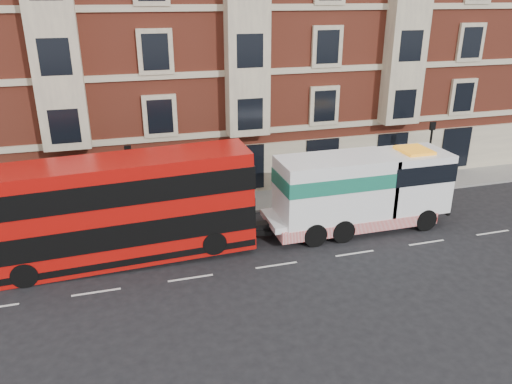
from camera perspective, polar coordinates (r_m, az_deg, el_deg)
ground at (r=23.34m, az=2.34°, el=-8.36°), size 120.00×120.00×0.00m
sidewalk at (r=29.76m, az=-2.25°, el=-1.28°), size 90.00×3.00×0.15m
victorian_terrace at (r=34.87m, az=-4.88°, el=18.95°), size 45.00×12.00×20.40m
lamp_post_west at (r=26.86m, az=-14.14°, el=1.42°), size 0.35×0.15×4.35m
lamp_post_east at (r=32.67m, az=19.20°, el=4.46°), size 0.35×0.15×4.35m
double_decker_bus at (r=23.49m, az=-15.44°, el=-1.84°), size 12.19×2.80×4.94m
tow_truck at (r=26.50m, az=11.60°, el=0.16°), size 9.76×2.89×4.07m
pedestrian at (r=27.96m, az=-24.42°, el=-2.88°), size 0.70×0.57×1.66m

